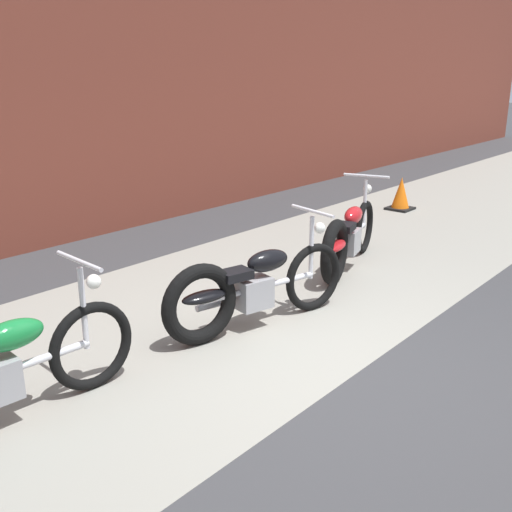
# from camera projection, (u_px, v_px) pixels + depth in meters

# --- Properties ---
(ground_plane) EXTENTS (80.00, 80.00, 0.00)m
(ground_plane) POSITION_uv_depth(u_px,v_px,m) (351.00, 377.00, 4.65)
(ground_plane) COLOR #38383A
(sidewalk_slab) EXTENTS (36.00, 3.50, 0.01)m
(sidewalk_slab) POSITION_uv_depth(u_px,v_px,m) (195.00, 318.00, 5.73)
(sidewalk_slab) COLOR gray
(sidewalk_slab) RESTS_ON ground
(motorcycle_black) EXTENTS (1.98, 0.73, 1.03)m
(motorcycle_black) POSITION_uv_depth(u_px,v_px,m) (246.00, 289.00, 5.39)
(motorcycle_black) COLOR black
(motorcycle_black) RESTS_ON ground
(motorcycle_red) EXTENTS (1.95, 0.80, 1.03)m
(motorcycle_red) POSITION_uv_depth(u_px,v_px,m) (347.00, 238.00, 6.99)
(motorcycle_red) COLOR black
(motorcycle_red) RESTS_ON ground
(traffic_cone) EXTENTS (0.40, 0.40, 0.55)m
(traffic_cone) POSITION_uv_depth(u_px,v_px,m) (401.00, 195.00, 10.07)
(traffic_cone) COLOR orange
(traffic_cone) RESTS_ON ground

